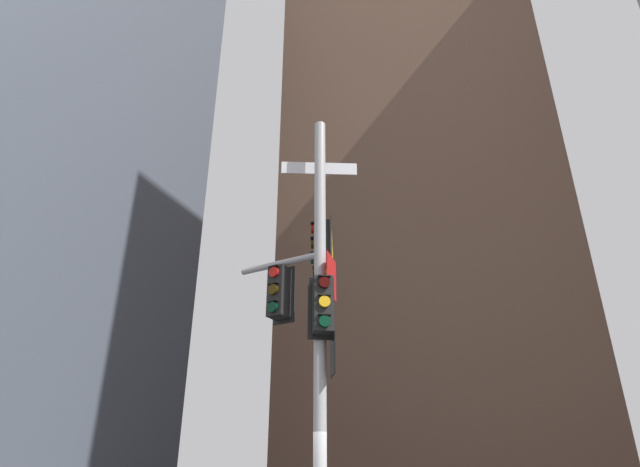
% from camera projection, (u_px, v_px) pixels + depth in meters
% --- Properties ---
extents(building_tower_left, '(12.72, 12.72, 40.84)m').
position_uv_depth(building_tower_left, '(33.00, 65.00, 26.29)').
color(building_tower_left, '#4C5460').
rests_on(building_tower_left, ground).
extents(building_mid_block, '(16.25, 16.25, 51.15)m').
position_uv_depth(building_mid_block, '(426.00, 136.00, 40.28)').
color(building_mid_block, brown).
rests_on(building_mid_block, ground).
extents(signal_pole_assembly, '(2.40, 3.34, 8.70)m').
position_uv_depth(signal_pole_assembly, '(317.00, 291.00, 10.58)').
color(signal_pole_assembly, '#B2B2B5').
rests_on(signal_pole_assembly, ground).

